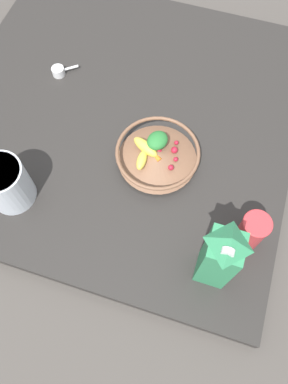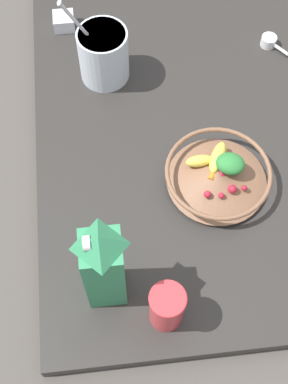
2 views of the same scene
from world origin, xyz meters
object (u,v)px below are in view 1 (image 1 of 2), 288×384
object	(u,v)px
fruit_bowl	(157,154)
drinking_cup	(252,231)
milk_carton	(220,257)
yogurt_tub	(5,183)

from	to	relation	value
fruit_bowl	drinking_cup	world-z (taller)	drinking_cup
milk_carton	drinking_cup	size ratio (longest dim) A/B	2.23
milk_carton	yogurt_tub	xyz separation A→B (m)	(-0.54, 0.04, -0.05)
yogurt_tub	drinking_cup	world-z (taller)	yogurt_tub
fruit_bowl	drinking_cup	distance (m)	0.32
fruit_bowl	yogurt_tub	bearing A→B (deg)	-146.54
milk_carton	drinking_cup	world-z (taller)	milk_carton
milk_carton	yogurt_tub	size ratio (longest dim) A/B	1.12
fruit_bowl	milk_carton	size ratio (longest dim) A/B	0.88
fruit_bowl	yogurt_tub	size ratio (longest dim) A/B	0.99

